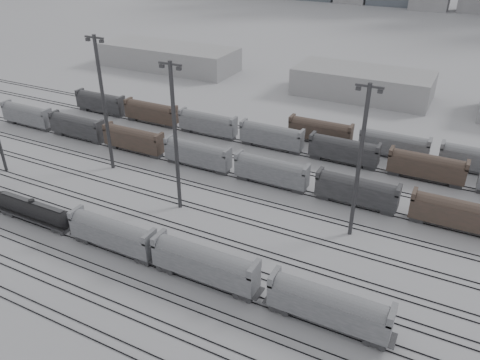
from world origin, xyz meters
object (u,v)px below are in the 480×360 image
at_px(tank_car_b, 34,210).
at_px(hopper_car_b, 205,262).
at_px(hopper_car_c, 329,305).
at_px(hopper_car_a, 112,233).
at_px(light_mast_c, 175,135).

distance_m(tank_car_b, hopper_car_b, 34.38).
height_order(tank_car_b, hopper_car_c, hopper_car_c).
xyz_separation_m(tank_car_b, hopper_car_a, (17.55, 0.00, 0.85)).
xyz_separation_m(hopper_car_a, hopper_car_c, (35.07, -0.00, 0.14)).
relative_size(hopper_car_b, hopper_car_c, 1.02).
height_order(hopper_car_b, hopper_car_c, hopper_car_b).
relative_size(tank_car_b, hopper_car_b, 1.08).
relative_size(hopper_car_a, hopper_car_c, 0.96).
xyz_separation_m(hopper_car_b, light_mast_c, (-14.79, 15.69, 10.73)).
bearing_deg(hopper_car_b, hopper_car_c, -0.00).
bearing_deg(hopper_car_a, hopper_car_c, -0.00).
bearing_deg(hopper_car_b, hopper_car_a, 180.00).
bearing_deg(light_mast_c, tank_car_b, -141.28).
xyz_separation_m(hopper_car_c, light_mast_c, (-33.04, 15.69, 10.81)).
distance_m(hopper_car_b, hopper_car_c, 18.25).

